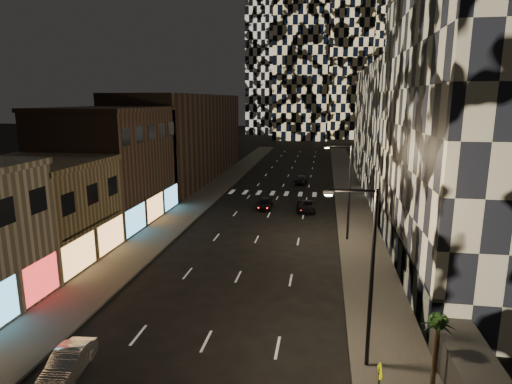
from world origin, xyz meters
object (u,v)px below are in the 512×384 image
(car_silver_parked, at_px, (68,363))
(ped_sign, at_px, (379,380))
(streetlight_far, at_px, (347,186))
(car_dark_midlane, at_px, (265,203))
(car_dark_oncoming, at_px, (301,179))
(car_dark_rightlane, at_px, (306,206))
(streetlight_near, at_px, (367,267))
(palm_tree, at_px, (438,328))

(car_silver_parked, xyz_separation_m, ped_sign, (14.52, -0.54, 1.14))
(streetlight_far, distance_m, car_silver_parked, 27.40)
(car_dark_midlane, xyz_separation_m, car_dark_oncoming, (3.48, 17.33, -0.04))
(car_silver_parked, relative_size, car_dark_rightlane, 0.86)
(streetlight_near, height_order, ped_sign, streetlight_near)
(streetlight_near, distance_m, car_silver_parked, 15.21)
(car_silver_parked, xyz_separation_m, car_dark_midlane, (4.99, 33.82, 0.05))
(palm_tree, bearing_deg, car_silver_parked, -173.89)
(streetlight_far, height_order, car_dark_rightlane, streetlight_far)
(streetlight_near, xyz_separation_m, ped_sign, (0.36, -3.52, -3.57))
(car_silver_parked, relative_size, car_dark_oncoming, 0.87)
(streetlight_near, relative_size, streetlight_far, 1.00)
(car_dark_rightlane, bearing_deg, streetlight_far, -73.21)
(streetlight_far, distance_m, car_dark_midlane, 14.93)
(car_dark_rightlane, bearing_deg, car_dark_midlane, 169.02)
(streetlight_far, relative_size, car_dark_midlane, 2.20)
(car_silver_parked, height_order, ped_sign, ped_sign)
(car_silver_parked, relative_size, palm_tree, 1.11)
(streetlight_near, relative_size, car_dark_midlane, 2.20)
(streetlight_near, xyz_separation_m, car_dark_rightlane, (-4.14, 30.32, -4.72))
(streetlight_far, bearing_deg, ped_sign, -89.12)
(car_dark_rightlane, xyz_separation_m, palm_tree, (7.28, -31.45, 2.43))
(car_dark_oncoming, distance_m, ped_sign, 52.06)
(streetlight_near, height_order, car_dark_rightlane, streetlight_near)
(car_dark_oncoming, bearing_deg, palm_tree, 102.54)
(car_dark_midlane, relative_size, palm_tree, 1.16)
(streetlight_near, distance_m, palm_tree, 4.05)
(streetlight_near, relative_size, car_dark_oncoming, 1.99)
(car_dark_midlane, distance_m, car_dark_oncoming, 17.68)
(car_dark_midlane, distance_m, ped_sign, 35.67)
(car_dark_midlane, relative_size, car_dark_rightlane, 0.89)
(car_dark_midlane, bearing_deg, streetlight_near, -73.64)
(car_dark_midlane, height_order, palm_tree, palm_tree)
(car_silver_parked, distance_m, palm_tree, 17.57)
(streetlight_near, height_order, car_dark_midlane, streetlight_near)
(car_dark_rightlane, distance_m, palm_tree, 32.37)
(streetlight_far, bearing_deg, streetlight_near, -90.00)
(palm_tree, bearing_deg, streetlight_far, 98.47)
(ped_sign, relative_size, palm_tree, 0.69)
(ped_sign, xyz_separation_m, palm_tree, (2.78, 2.39, 1.28))
(car_silver_parked, distance_m, car_dark_oncoming, 51.85)
(car_dark_oncoming, relative_size, ped_sign, 1.85)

